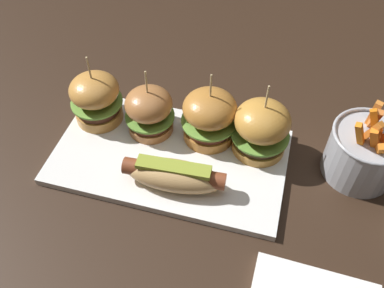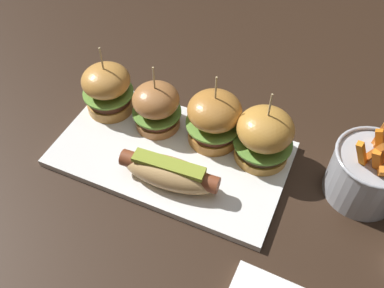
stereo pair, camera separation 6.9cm
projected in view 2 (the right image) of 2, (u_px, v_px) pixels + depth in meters
ground_plane at (171, 157)px, 0.75m from camera, size 3.00×3.00×0.00m
platter_main at (171, 154)px, 0.74m from camera, size 0.41×0.23×0.01m
hot_dog at (169, 172)px, 0.67m from camera, size 0.17×0.07×0.05m
slider_far_left at (108, 89)px, 0.77m from camera, size 0.10×0.10×0.14m
slider_center_left at (156, 107)px, 0.75m from camera, size 0.09×0.09×0.13m
slider_center_right at (214, 118)px, 0.72m from camera, size 0.10×0.10×0.14m
slider_far_right at (264, 136)px, 0.69m from camera, size 0.10×0.10×0.14m
fries_bucket at (368, 173)px, 0.66m from camera, size 0.12×0.12×0.14m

